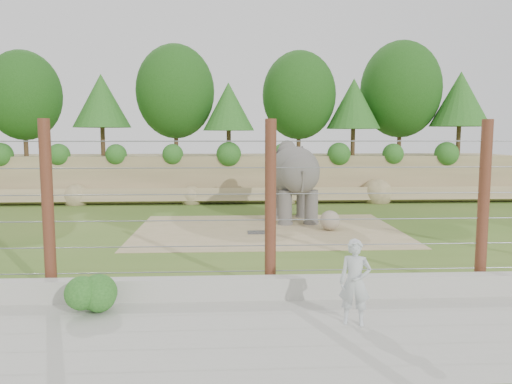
{
  "coord_description": "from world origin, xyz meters",
  "views": [
    {
      "loc": [
        -0.91,
        -15.76,
        3.64
      ],
      "look_at": [
        0.0,
        2.0,
        1.6
      ],
      "focal_mm": 35.0,
      "sensor_mm": 36.0,
      "label": 1
    }
  ],
  "objects_px": {
    "barrier_fence": "(270,207)",
    "zookeeper": "(355,282)",
    "elephant": "(295,182)",
    "stone_ball": "(330,220)"
  },
  "relations": [
    {
      "from": "barrier_fence",
      "to": "zookeeper",
      "type": "distance_m",
      "value": 2.81
    },
    {
      "from": "barrier_fence",
      "to": "zookeeper",
      "type": "xyz_separation_m",
      "value": [
        1.46,
        -2.1,
        -1.16
      ]
    },
    {
      "from": "zookeeper",
      "to": "stone_ball",
      "type": "bearing_deg",
      "value": 99.1
    },
    {
      "from": "barrier_fence",
      "to": "elephant",
      "type": "bearing_deg",
      "value": 79.43
    },
    {
      "from": "stone_ball",
      "to": "barrier_fence",
      "type": "height_order",
      "value": "barrier_fence"
    },
    {
      "from": "barrier_fence",
      "to": "zookeeper",
      "type": "relative_size",
      "value": 12.21
    },
    {
      "from": "elephant",
      "to": "barrier_fence",
      "type": "height_order",
      "value": "barrier_fence"
    },
    {
      "from": "stone_ball",
      "to": "zookeeper",
      "type": "height_order",
      "value": "zookeeper"
    },
    {
      "from": "stone_ball",
      "to": "zookeeper",
      "type": "bearing_deg",
      "value": -98.51
    },
    {
      "from": "elephant",
      "to": "zookeeper",
      "type": "xyz_separation_m",
      "value": [
        -0.33,
        -11.66,
        -0.82
      ]
    }
  ]
}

